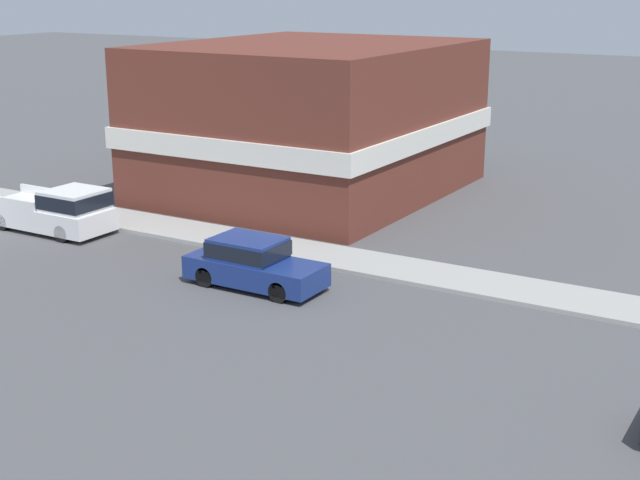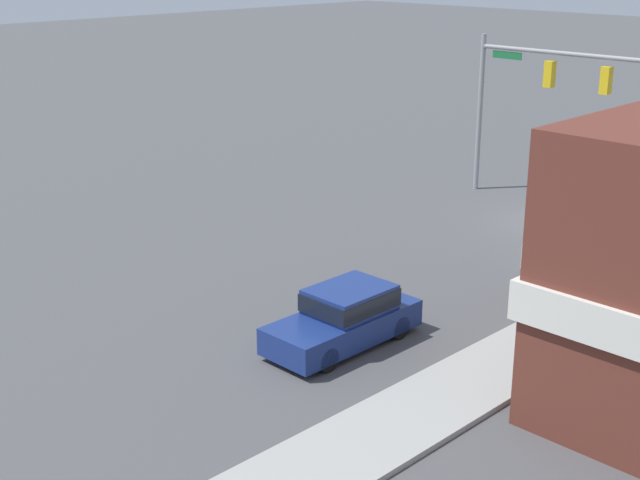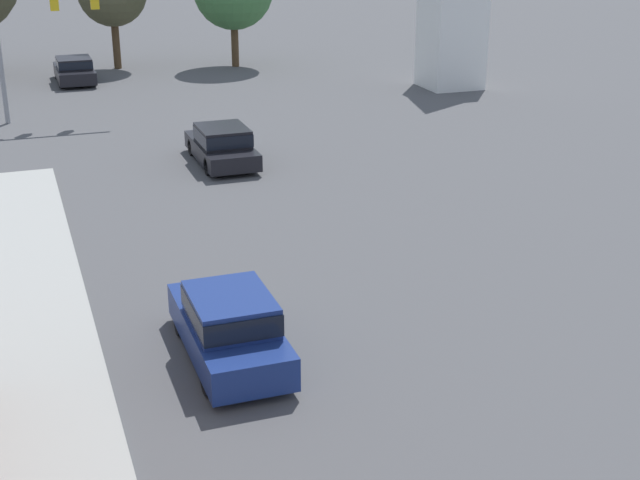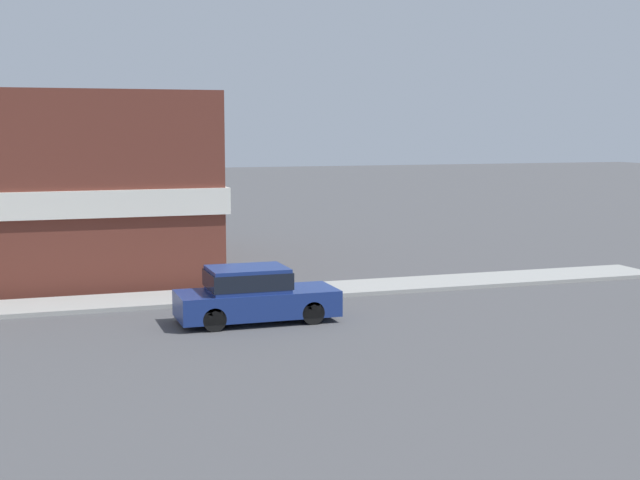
% 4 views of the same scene
% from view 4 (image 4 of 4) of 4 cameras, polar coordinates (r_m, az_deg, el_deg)
% --- Properties ---
extents(car_lead, '(1.82, 4.57, 1.61)m').
position_cam_4_polar(car_lead, '(25.57, -4.30, -3.45)').
color(car_lead, black).
rests_on(car_lead, ground).
extents(corner_brick_building, '(14.28, 11.98, 6.81)m').
position_cam_4_polar(corner_brick_building, '(37.00, -17.32, 3.49)').
color(corner_brick_building, brown).
rests_on(corner_brick_building, ground).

